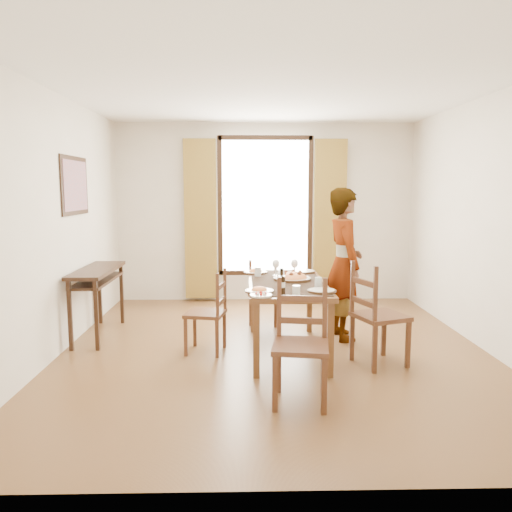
{
  "coord_description": "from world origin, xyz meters",
  "views": [
    {
      "loc": [
        -0.32,
        -5.14,
        1.72
      ],
      "look_at": [
        -0.19,
        0.16,
        1.0
      ],
      "focal_mm": 35.0,
      "sensor_mm": 36.0,
      "label": 1
    }
  ],
  "objects_px": {
    "console_table": "(97,278)",
    "man": "(344,264)",
    "dining_table": "(287,289)",
    "pasta_platter": "(292,275)"
  },
  "relations": [
    {
      "from": "console_table",
      "to": "man",
      "type": "relative_size",
      "value": 0.69
    },
    {
      "from": "console_table",
      "to": "dining_table",
      "type": "distance_m",
      "value": 2.25
    },
    {
      "from": "man",
      "to": "pasta_platter",
      "type": "relative_size",
      "value": 4.32
    },
    {
      "from": "console_table",
      "to": "man",
      "type": "distance_m",
      "value": 2.86
    },
    {
      "from": "pasta_platter",
      "to": "man",
      "type": "bearing_deg",
      "value": 31.55
    },
    {
      "from": "dining_table",
      "to": "pasta_platter",
      "type": "relative_size",
      "value": 3.97
    },
    {
      "from": "console_table",
      "to": "pasta_platter",
      "type": "height_order",
      "value": "pasta_platter"
    },
    {
      "from": "dining_table",
      "to": "man",
      "type": "bearing_deg",
      "value": 34.63
    },
    {
      "from": "dining_table",
      "to": "console_table",
      "type": "bearing_deg",
      "value": 163.68
    },
    {
      "from": "console_table",
      "to": "man",
      "type": "height_order",
      "value": "man"
    }
  ]
}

